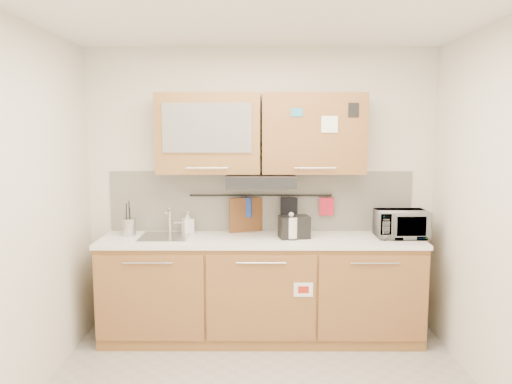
{
  "coord_description": "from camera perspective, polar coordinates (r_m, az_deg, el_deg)",
  "views": [
    {
      "loc": [
        -0.03,
        -3.11,
        1.89
      ],
      "look_at": [
        -0.04,
        1.05,
        1.34
      ],
      "focal_mm": 35.0,
      "sensor_mm": 36.0,
      "label": 1
    }
  ],
  "objects": [
    {
      "name": "pot_holder",
      "position": [
        4.65,
        8.07,
        -1.65
      ],
      "size": [
        0.13,
        0.03,
        0.16
      ],
      "primitive_type": "cube",
      "rotation": [
        0.0,
        0.0,
        -0.09
      ],
      "color": "red",
      "rests_on": "utensil_rail"
    },
    {
      "name": "cutting_board",
      "position": [
        4.63,
        -1.12,
        -3.15
      ],
      "size": [
        0.32,
        0.14,
        0.41
      ],
      "primitive_type": "cube",
      "rotation": [
        0.0,
        0.0,
        0.35
      ],
      "color": "brown",
      "rests_on": "utensil_rail"
    },
    {
      "name": "soap_bottle",
      "position": [
        4.61,
        -7.81,
        -3.45
      ],
      "size": [
        0.13,
        0.13,
        0.2
      ],
      "primitive_type": "imported",
      "rotation": [
        0.0,
        0.0,
        0.5
      ],
      "color": "#999999",
      "rests_on": "countertop"
    },
    {
      "name": "toaster",
      "position": [
        4.38,
        4.39,
        -3.99
      ],
      "size": [
        0.28,
        0.21,
        0.2
      ],
      "rotation": [
        0.0,
        0.0,
        0.21
      ],
      "color": "black",
      "rests_on": "countertop"
    },
    {
      "name": "wall_left",
      "position": [
        3.53,
        -26.23,
        -2.9
      ],
      "size": [
        0.0,
        3.0,
        3.0
      ],
      "primitive_type": "plane",
      "rotation": [
        1.57,
        0.0,
        1.57
      ],
      "color": "silver",
      "rests_on": "ground"
    },
    {
      "name": "range_hood",
      "position": [
        4.39,
        0.57,
        1.33
      ],
      "size": [
        0.6,
        0.46,
        0.1
      ],
      "primitive_type": "cube",
      "color": "black",
      "rests_on": "upper_cabinets"
    },
    {
      "name": "utensil_rail",
      "position": [
        4.6,
        0.55,
        -0.39
      ],
      "size": [
        1.3,
        0.02,
        0.02
      ],
      "primitive_type": "cylinder",
      "rotation": [
        0.0,
        1.57,
        0.0
      ],
      "color": "black",
      "rests_on": "backsplash"
    },
    {
      "name": "backsplash",
      "position": [
        4.65,
        0.54,
        -1.06
      ],
      "size": [
        2.8,
        0.02,
        0.56
      ],
      "primitive_type": "cube",
      "color": "silver",
      "rests_on": "countertop"
    },
    {
      "name": "countertop",
      "position": [
        4.41,
        0.57,
        -5.48
      ],
      "size": [
        2.82,
        0.62,
        0.04
      ],
      "primitive_type": "cube",
      "color": "white",
      "rests_on": "base_cabinet"
    },
    {
      "name": "utensil_crock",
      "position": [
        4.61,
        -14.31,
        -3.88
      ],
      "size": [
        0.16,
        0.16,
        0.31
      ],
      "rotation": [
        0.0,
        0.0,
        0.33
      ],
      "color": "#B6B6BA",
      "rests_on": "countertop"
    },
    {
      "name": "upper_cabinets",
      "position": [
        4.44,
        0.5,
        6.71
      ],
      "size": [
        1.82,
        0.37,
        0.7
      ],
      "color": "#905D33",
      "rests_on": "wall_back"
    },
    {
      "name": "base_cabinet",
      "position": [
        4.55,
        0.56,
        -11.55
      ],
      "size": [
        2.8,
        0.64,
        0.88
      ],
      "color": "#905D33",
      "rests_on": "floor"
    },
    {
      "name": "kettle",
      "position": [
        4.35,
        4.05,
        -4.16
      ],
      "size": [
        0.17,
        0.16,
        0.24
      ],
      "rotation": [
        0.0,
        0.0,
        -0.2
      ],
      "color": "silver",
      "rests_on": "countertop"
    },
    {
      "name": "sink",
      "position": [
        4.5,
        -10.35,
        -5.03
      ],
      "size": [
        0.42,
        0.4,
        0.26
      ],
      "color": "silver",
      "rests_on": "countertop"
    },
    {
      "name": "microwave",
      "position": [
        4.57,
        16.27,
        -3.53
      ],
      "size": [
        0.44,
        0.3,
        0.24
      ],
      "primitive_type": "imported",
      "rotation": [
        0.0,
        0.0,
        0.02
      ],
      "color": "#999999",
      "rests_on": "countertop"
    },
    {
      "name": "oven_mitt",
      "position": [
        4.61,
        -1.18,
        -1.77
      ],
      "size": [
        0.11,
        0.07,
        0.18
      ],
      "primitive_type": "cube",
      "rotation": [
        0.0,
        0.0,
        -0.43
      ],
      "color": "#203B97",
      "rests_on": "utensil_rail"
    },
    {
      "name": "dark_pouch",
      "position": [
        4.62,
        3.79,
        -2.14
      ],
      "size": [
        0.16,
        0.08,
        0.24
      ],
      "primitive_type": "cube",
      "rotation": [
        0.0,
        0.0,
        -0.21
      ],
      "color": "black",
      "rests_on": "utensil_rail"
    },
    {
      "name": "wall_back",
      "position": [
        4.65,
        0.54,
        0.18
      ],
      "size": [
        3.2,
        0.0,
        3.2
      ],
      "primitive_type": "plane",
      "rotation": [
        1.57,
        0.0,
        0.0
      ],
      "color": "silver",
      "rests_on": "ground"
    },
    {
      "name": "ceiling",
      "position": [
        3.19,
        0.78,
        20.34
      ],
      "size": [
        3.2,
        3.2,
        0.0
      ],
      "primitive_type": "plane",
      "rotation": [
        3.14,
        0.0,
        0.0
      ],
      "color": "white",
      "rests_on": "wall_back"
    }
  ]
}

